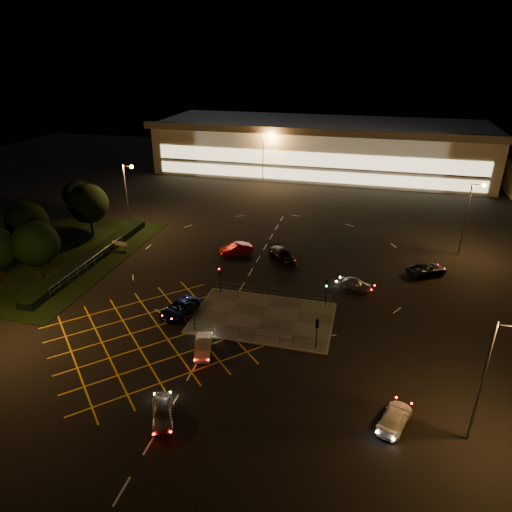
% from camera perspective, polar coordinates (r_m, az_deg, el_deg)
% --- Properties ---
extents(ground, '(180.00, 180.00, 0.00)m').
position_cam_1_polar(ground, '(49.97, -0.82, -6.25)').
color(ground, black).
rests_on(ground, ground).
extents(pedestrian_island, '(14.00, 9.00, 0.12)m').
position_cam_1_polar(pedestrian_island, '(47.87, 0.89, -7.69)').
color(pedestrian_island, '#4C4944').
rests_on(pedestrian_island, ground).
extents(grass_verge, '(18.00, 30.00, 0.08)m').
position_cam_1_polar(grass_verge, '(66.63, -23.32, -0.07)').
color(grass_verge, black).
rests_on(grass_verge, ground).
extents(hedge, '(2.00, 26.00, 1.00)m').
position_cam_1_polar(hedge, '(63.63, -19.77, -0.16)').
color(hedge, black).
rests_on(hedge, ground).
extents(supermarket, '(72.00, 26.50, 10.50)m').
position_cam_1_polar(supermarket, '(105.88, 8.11, 13.41)').
color(supermarket, beige).
rests_on(supermarket, ground).
extents(streetlight_se, '(1.78, 0.56, 10.03)m').
position_cam_1_polar(streetlight_se, '(34.64, 27.53, -12.13)').
color(streetlight_se, slate).
rests_on(streetlight_se, ground).
extents(streetlight_nw, '(1.78, 0.56, 10.03)m').
position_cam_1_polar(streetlight_nw, '(71.40, -15.70, 8.26)').
color(streetlight_nw, slate).
rests_on(streetlight_nw, ground).
extents(streetlight_ne, '(1.78, 0.56, 10.03)m').
position_cam_1_polar(streetlight_ne, '(65.61, 25.28, 5.35)').
color(streetlight_ne, slate).
rests_on(streetlight_ne, ground).
extents(streetlight_far_left, '(1.78, 0.56, 10.03)m').
position_cam_1_polar(streetlight_far_left, '(93.70, 1.15, 12.95)').
color(streetlight_far_left, slate).
rests_on(streetlight_far_left, ground).
extents(streetlight_far_right, '(1.78, 0.56, 10.03)m').
position_cam_1_polar(streetlight_far_right, '(95.28, 26.03, 10.70)').
color(streetlight_far_right, slate).
rests_on(streetlight_far_right, ground).
extents(signal_sw, '(0.28, 0.30, 3.15)m').
position_cam_1_polar(signal_sw, '(45.02, -7.79, -6.78)').
color(signal_sw, black).
rests_on(signal_sw, pedestrian_island).
extents(signal_se, '(0.28, 0.30, 3.15)m').
position_cam_1_polar(signal_se, '(42.50, 7.63, -8.87)').
color(signal_se, black).
rests_on(signal_se, pedestrian_island).
extents(signal_nw, '(0.28, 0.30, 3.15)m').
position_cam_1_polar(signal_nw, '(51.53, -4.56, -2.31)').
color(signal_nw, black).
rests_on(signal_nw, pedestrian_island).
extents(signal_ne, '(0.28, 0.30, 3.15)m').
position_cam_1_polar(signal_ne, '(49.34, 8.81, -3.85)').
color(signal_ne, black).
rests_on(signal_ne, pedestrian_island).
extents(tree_b, '(5.40, 5.40, 7.35)m').
position_cam_1_polar(tree_b, '(67.48, -26.70, 3.83)').
color(tree_b, black).
rests_on(tree_b, ground).
extents(tree_c, '(5.76, 5.76, 7.84)m').
position_cam_1_polar(tree_c, '(70.94, -20.24, 6.17)').
color(tree_c, black).
rests_on(tree_c, ground).
extents(tree_d, '(4.68, 4.68, 6.37)m').
position_cam_1_polar(tree_d, '(79.23, -21.44, 7.13)').
color(tree_d, black).
rests_on(tree_d, ground).
extents(tree_e, '(5.40, 5.40, 7.35)m').
position_cam_1_polar(tree_e, '(59.49, -25.83, 1.40)').
color(tree_e, black).
rests_on(tree_e, ground).
extents(car_near_silver, '(3.10, 4.27, 1.35)m').
position_cam_1_polar(car_near_silver, '(36.99, -11.64, -18.57)').
color(car_near_silver, '#BABEC2').
rests_on(car_near_silver, ground).
extents(car_queue_white, '(2.44, 4.20, 1.31)m').
position_cam_1_polar(car_queue_white, '(43.01, -6.63, -11.12)').
color(car_queue_white, '#B8B8B8').
rests_on(car_queue_white, ground).
extents(car_left_blue, '(3.47, 5.39, 1.38)m').
position_cam_1_polar(car_left_blue, '(48.94, -9.53, -6.42)').
color(car_left_blue, '#0A1341').
rests_on(car_left_blue, ground).
extents(car_far_dkgrey, '(4.97, 5.30, 1.50)m').
position_cam_1_polar(car_far_dkgrey, '(60.01, 3.33, 0.10)').
color(car_far_dkgrey, black).
rests_on(car_far_dkgrey, ground).
extents(car_right_silver, '(3.99, 2.47, 1.27)m').
position_cam_1_polar(car_right_silver, '(54.33, 12.31, -3.39)').
color(car_right_silver, '#ACAEB3').
rests_on(car_right_silver, ground).
extents(car_circ_red, '(4.59, 4.00, 1.50)m').
position_cam_1_polar(car_circ_red, '(61.82, -2.60, 0.89)').
color(car_circ_red, maroon).
rests_on(car_circ_red, ground).
extents(car_east_grey, '(5.45, 4.64, 1.39)m').
position_cam_1_polar(car_east_grey, '(60.14, 20.58, -1.55)').
color(car_east_grey, black).
rests_on(car_east_grey, ground).
extents(car_approach_white, '(3.07, 4.58, 1.23)m').
position_cam_1_polar(car_approach_white, '(37.43, 16.96, -18.78)').
color(car_approach_white, white).
rests_on(car_approach_white, ground).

